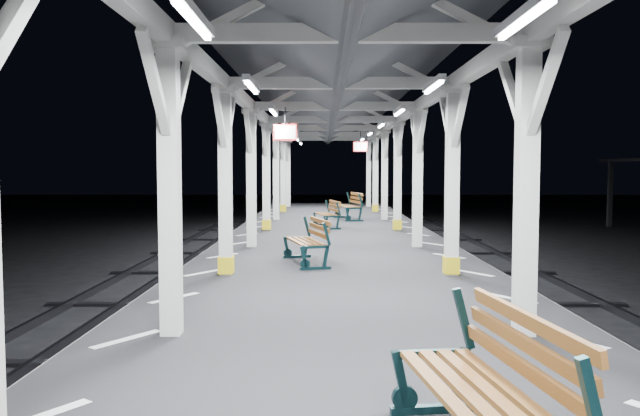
{
  "coord_description": "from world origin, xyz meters",
  "views": [
    {
      "loc": [
        -0.28,
        -8.98,
        2.89
      ],
      "look_at": [
        -0.33,
        1.91,
        2.2
      ],
      "focal_mm": 35.0,
      "sensor_mm": 36.0,
      "label": 1
    }
  ],
  "objects_px": {
    "bench_near": "(492,385)",
    "bench_extra": "(351,205)",
    "bench_far": "(329,213)",
    "bench_mid": "(310,240)"
  },
  "relations": [
    {
      "from": "bench_near",
      "to": "bench_extra",
      "type": "distance_m",
      "value": 19.25
    },
    {
      "from": "bench_far",
      "to": "bench_near",
      "type": "bearing_deg",
      "value": -99.52
    },
    {
      "from": "bench_near",
      "to": "bench_extra",
      "type": "xyz_separation_m",
      "value": [
        -0.02,
        19.25,
        0.01
      ]
    },
    {
      "from": "bench_mid",
      "to": "bench_extra",
      "type": "bearing_deg",
      "value": 68.28
    },
    {
      "from": "bench_near",
      "to": "bench_mid",
      "type": "bearing_deg",
      "value": 91.03
    },
    {
      "from": "bench_mid",
      "to": "bench_far",
      "type": "bearing_deg",
      "value": 71.73
    },
    {
      "from": "bench_far",
      "to": "bench_extra",
      "type": "height_order",
      "value": "bench_extra"
    },
    {
      "from": "bench_extra",
      "to": "bench_mid",
      "type": "bearing_deg",
      "value": -108.57
    },
    {
      "from": "bench_near",
      "to": "bench_far",
      "type": "height_order",
      "value": "bench_near"
    },
    {
      "from": "bench_far",
      "to": "bench_mid",
      "type": "bearing_deg",
      "value": -105.99
    }
  ]
}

